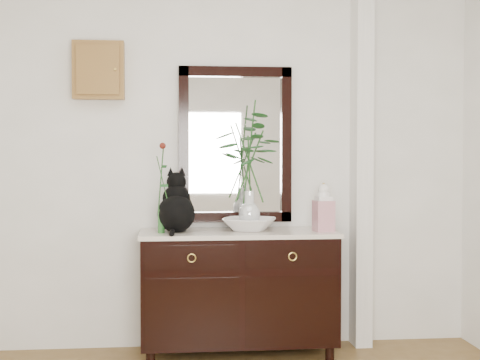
{
  "coord_description": "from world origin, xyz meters",
  "views": [
    {
      "loc": [
        -0.34,
        -2.76,
        1.35
      ],
      "look_at": [
        0.1,
        1.63,
        1.2
      ],
      "focal_mm": 50.0,
      "sensor_mm": 36.0,
      "label": 1
    }
  ],
  "objects": [
    {
      "name": "pilaster",
      "position": [
        1.0,
        1.9,
        1.35
      ],
      "size": [
        0.12,
        0.2,
        2.7
      ],
      "primitive_type": "cube",
      "color": "white",
      "rests_on": "ground"
    },
    {
      "name": "sideboard",
      "position": [
        0.1,
        1.73,
        0.47
      ],
      "size": [
        1.33,
        0.52,
        0.82
      ],
      "color": "black",
      "rests_on": "ground"
    },
    {
      "name": "cat",
      "position": [
        -0.32,
        1.72,
        1.05
      ],
      "size": [
        0.3,
        0.36,
        0.41
      ],
      "primitive_type": null,
      "rotation": [
        0.0,
        0.0,
        -0.03
      ],
      "color": "black",
      "rests_on": "sideboard"
    },
    {
      "name": "lotus_bowl",
      "position": [
        0.18,
        1.75,
        0.89
      ],
      "size": [
        0.45,
        0.45,
        0.09
      ],
      "primitive_type": "imported",
      "rotation": [
        0.0,
        0.0,
        -0.33
      ],
      "color": "silver",
      "rests_on": "sideboard"
    },
    {
      "name": "wall_back",
      "position": [
        0.0,
        1.98,
        1.35
      ],
      "size": [
        3.6,
        0.04,
        2.7
      ],
      "primitive_type": "cube",
      "color": "white",
      "rests_on": "ground"
    },
    {
      "name": "wall_mirror",
      "position": [
        0.1,
        1.97,
        1.44
      ],
      "size": [
        0.8,
        0.06,
        1.1
      ],
      "color": "black",
      "rests_on": "wall_back"
    },
    {
      "name": "bud_vase_rose",
      "position": [
        -0.42,
        1.67,
        1.15
      ],
      "size": [
        0.09,
        0.09,
        0.61
      ],
      "primitive_type": null,
      "rotation": [
        0.0,
        0.0,
        -0.31
      ],
      "color": "#2B6629",
      "rests_on": "sideboard"
    },
    {
      "name": "ginger_jar",
      "position": [
        0.67,
        1.66,
        1.02
      ],
      "size": [
        0.14,
        0.14,
        0.33
      ],
      "primitive_type": null,
      "rotation": [
        0.0,
        0.0,
        0.13
      ],
      "color": "white",
      "rests_on": "sideboard"
    },
    {
      "name": "vase_branches",
      "position": [
        0.18,
        1.75,
        1.31
      ],
      "size": [
        0.44,
        0.44,
        0.88
      ],
      "primitive_type": null,
      "rotation": [
        0.0,
        0.0,
        0.05
      ],
      "color": "silver",
      "rests_on": "lotus_bowl"
    },
    {
      "name": "key_cabinet",
      "position": [
        -0.85,
        1.94,
        1.95
      ],
      "size": [
        0.35,
        0.1,
        0.4
      ],
      "primitive_type": "cube",
      "color": "brown",
      "rests_on": "wall_back"
    }
  ]
}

